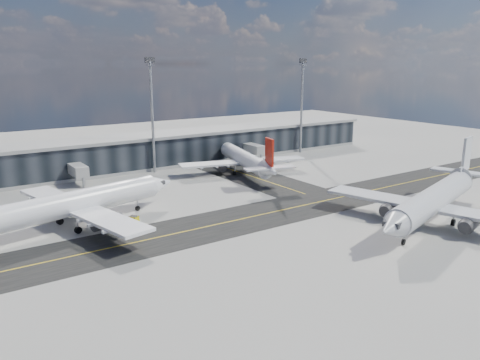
{
  "coord_description": "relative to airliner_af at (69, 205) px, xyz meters",
  "views": [
    {
      "loc": [
        -48.24,
        -62.26,
        27.28
      ],
      "look_at": [
        2.13,
        11.75,
        5.0
      ],
      "focal_mm": 35.0,
      "sensor_mm": 36.0,
      "label": 1
    }
  ],
  "objects": [
    {
      "name": "airliner_af",
      "position": [
        0.0,
        0.0,
        0.0
      ],
      "size": [
        42.78,
        36.73,
        12.75
      ],
      "rotation": [
        0.0,
        0.0,
        -1.36
      ],
      "color": "white",
      "rests_on": "ground"
    },
    {
      "name": "terminal_concourse",
      "position": [
        29.66,
        38.58,
        -0.12
      ],
      "size": [
        152.0,
        19.8,
        8.8
      ],
      "color": "black",
      "rests_on": "ground"
    },
    {
      "name": "airliner_near",
      "position": [
        53.83,
        -32.9,
        0.11
      ],
      "size": [
        43.45,
        37.43,
        13.08
      ],
      "rotation": [
        0.0,
        0.0,
        1.85
      ],
      "color": "silver",
      "rests_on": "ground"
    },
    {
      "name": "baggage_tug",
      "position": [
        8.41,
        -6.2,
        -3.16
      ],
      "size": [
        3.66,
        3.16,
        2.1
      ],
      "rotation": [
        0.0,
        0.0,
        -0.98
      ],
      "color": "yellow",
      "rests_on": "ground"
    },
    {
      "name": "service_van",
      "position": [
        53.26,
        27.65,
        -3.44
      ],
      "size": [
        3.13,
        5.82,
        1.55
      ],
      "primitive_type": "imported",
      "rotation": [
        0.0,
        0.0,
        -0.1
      ],
      "color": "white",
      "rests_on": "ground"
    },
    {
      "name": "taxiway_lanes",
      "position": [
        33.53,
        -5.61,
        -4.2
      ],
      "size": [
        180.0,
        63.0,
        0.03
      ],
      "color": "black",
      "rests_on": "ground"
    },
    {
      "name": "airliner_redtail",
      "position": [
        47.69,
        16.46,
        -0.41
      ],
      "size": [
        32.97,
        38.31,
        11.5
      ],
      "rotation": [
        0.0,
        0.0,
        -0.27
      ],
      "color": "white",
      "rests_on": "ground"
    },
    {
      "name": "floodlight_masts",
      "position": [
        29.62,
        31.65,
        11.39
      ],
      "size": [
        102.5,
        0.7,
        28.9
      ],
      "color": "gray",
      "rests_on": "ground"
    },
    {
      "name": "ground",
      "position": [
        29.62,
        -16.35,
        -4.21
      ],
      "size": [
        300.0,
        300.0,
        0.0
      ],
      "primitive_type": "plane",
      "color": "gray",
      "rests_on": "ground"
    }
  ]
}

